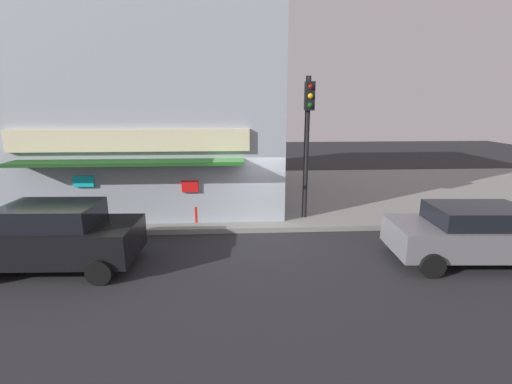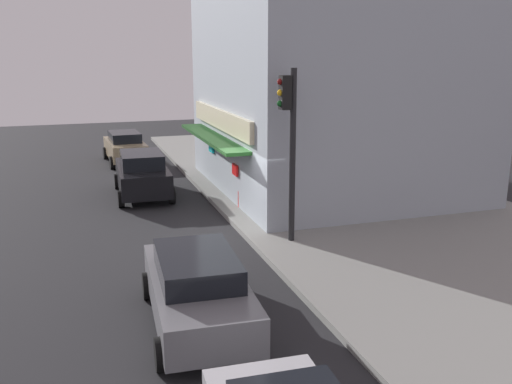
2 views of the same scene
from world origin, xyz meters
The scene contains 10 objects.
ground_plane centered at (0.00, 0.00, 0.00)m, with size 59.37×59.37×0.00m, color #232326.
sidewalk centered at (0.00, 5.28, 0.09)m, with size 39.58×10.56×0.18m, color gray.
corner_building centered at (-4.01, 5.20, 4.63)m, with size 10.45×9.95×8.90m.
traffic_light centered at (2.01, 1.06, 3.41)m, with size 0.32×0.58×5.04m.
fire_hydrant centered at (-1.94, 0.81, 0.55)m, with size 0.53×0.29×0.79m.
trash_can centered at (-6.31, 1.08, 0.57)m, with size 0.50×0.50×0.78m, color #2D2D2D.
pedestrian centered at (-3.27, 1.30, 1.13)m, with size 0.56×0.51×1.74m.
parked_car_black centered at (-5.32, -2.30, 0.90)m, with size 4.34×2.23×1.76m.
parked_car_tan centered at (-12.49, -2.30, 0.83)m, with size 4.13×2.11×1.60m.
parked_car_grey centered at (6.04, -2.56, 0.83)m, with size 4.62×2.30×1.59m.
Camera 2 is at (16.85, -4.80, 5.72)m, focal length 39.50 mm.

